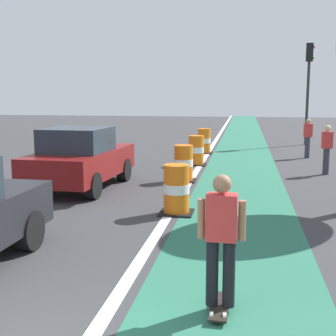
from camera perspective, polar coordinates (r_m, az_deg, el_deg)
bike_lane_strip at (r=15.76m, az=8.89°, el=-0.56°), size 2.50×80.00×0.01m
lane_divider_stripe at (r=15.84m, az=3.46°, el=-0.41°), size 0.20×80.00×0.01m
skateboarder_on_lane at (r=5.63m, az=6.51°, el=-8.63°), size 0.57×0.81×1.69m
parked_sedan_second at (r=13.13m, az=-10.65°, el=1.12°), size 2.10×4.20×1.70m
traffic_barrel_front at (r=10.22m, az=1.04°, el=-2.68°), size 0.73×0.73×1.09m
traffic_barrel_mid at (r=14.02m, az=1.91°, el=0.54°), size 0.73×0.73×1.09m
traffic_barrel_back at (r=17.21m, az=3.46°, el=2.12°), size 0.73×0.73×1.09m
traffic_barrel_far at (r=20.62m, az=4.42°, el=3.27°), size 0.73×0.73×1.09m
traffic_light_corner at (r=25.00m, az=16.80°, el=10.74°), size 0.41×0.32×5.10m
pedestrian_crossing at (r=15.99m, az=18.82°, el=2.31°), size 0.34×0.20×1.61m
pedestrian_waiting at (r=19.88m, az=16.70°, el=3.66°), size 0.34×0.20×1.61m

